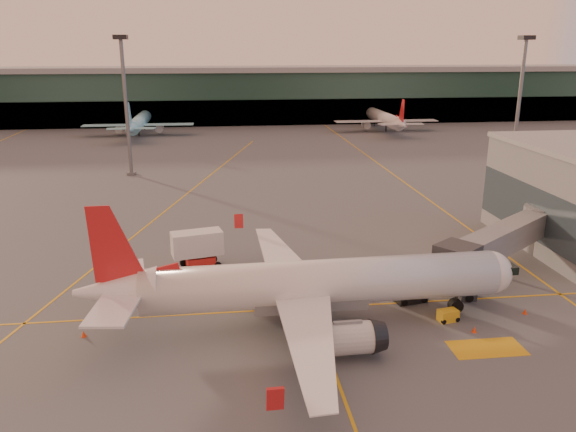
{
  "coord_description": "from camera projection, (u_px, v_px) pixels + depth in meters",
  "views": [
    {
      "loc": [
        -2.96,
        -42.26,
        23.43
      ],
      "look_at": [
        4.46,
        18.48,
        5.0
      ],
      "focal_mm": 35.0,
      "sensor_mm": 36.0,
      "label": 1
    }
  ],
  "objects": [
    {
      "name": "taxi_markings",
      "position": [
        194.0,
        202.0,
        88.7
      ],
      "size": [
        100.12,
        173.0,
        0.01
      ],
      "color": "gold",
      "rests_on": "ground"
    },
    {
      "name": "cone_fwd",
      "position": [
        474.0,
        330.0,
        48.03
      ],
      "size": [
        0.42,
        0.42,
        0.53
      ],
      "color": "#EE3D0C",
      "rests_on": "ground"
    },
    {
      "name": "main_airplane",
      "position": [
        308.0,
        285.0,
        48.37
      ],
      "size": [
        38.21,
        34.35,
        11.55
      ],
      "rotation": [
        0.0,
        0.0,
        0.02
      ],
      "color": "white",
      "rests_on": "ground"
    },
    {
      "name": "mast_east_near",
      "position": [
        520.0,
        94.0,
        108.3
      ],
      "size": [
        2.4,
        2.4,
        25.6
      ],
      "color": "slate",
      "rests_on": "ground"
    },
    {
      "name": "pushback_tug",
      "position": [
        410.0,
        295.0,
        53.79
      ],
      "size": [
        3.27,
        2.22,
        1.54
      ],
      "rotation": [
        0.0,
        0.0,
        0.22
      ],
      "color": "black",
      "rests_on": "ground"
    },
    {
      "name": "ground",
      "position": [
        262.0,
        337.0,
        47.27
      ],
      "size": [
        600.0,
        600.0,
        0.0
      ],
      "primitive_type": "plane",
      "color": "#4C4F54",
      "rests_on": "ground"
    },
    {
      "name": "catering_truck",
      "position": [
        198.0,
        248.0,
        61.41
      ],
      "size": [
        5.85,
        3.52,
        4.23
      ],
      "rotation": [
        0.0,
        0.0,
        0.23
      ],
      "color": "red",
      "rests_on": "ground"
    },
    {
      "name": "cone_wing_left",
      "position": [
        268.0,
        254.0,
        65.54
      ],
      "size": [
        0.45,
        0.45,
        0.58
      ],
      "color": "#EE3D0C",
      "rests_on": "ground"
    },
    {
      "name": "terminal",
      "position": [
        227.0,
        95.0,
        179.51
      ],
      "size": [
        400.0,
        20.0,
        17.6
      ],
      "color": "#19382D",
      "rests_on": "ground"
    },
    {
      "name": "cone_tail",
      "position": [
        84.0,
        334.0,
        47.28
      ],
      "size": [
        0.43,
        0.43,
        0.55
      ],
      "color": "#EE3D0C",
      "rests_on": "ground"
    },
    {
      "name": "jet_bridge",
      "position": [
        509.0,
        238.0,
        59.64
      ],
      "size": [
        19.82,
        15.89,
        5.76
      ],
      "color": "slate",
      "rests_on": "ground"
    },
    {
      "name": "gpu_cart",
      "position": [
        448.0,
        316.0,
        49.97
      ],
      "size": [
        1.95,
        1.39,
        1.04
      ],
      "rotation": [
        0.0,
        0.0,
        0.19
      ],
      "color": "gold",
      "rests_on": "ground"
    },
    {
      "name": "distant_aircraft_row",
      "position": [
        33.0,
        137.0,
        153.18
      ],
      "size": [
        225.0,
        34.0,
        13.0
      ],
      "color": "#91DDF2",
      "rests_on": "ground"
    },
    {
      "name": "mast_west_near",
      "position": [
        125.0,
        96.0,
        103.39
      ],
      "size": [
        2.4,
        2.4,
        25.6
      ],
      "color": "slate",
      "rests_on": "ground"
    },
    {
      "name": "cone_nose",
      "position": [
        525.0,
        311.0,
        51.36
      ],
      "size": [
        0.4,
        0.4,
        0.51
      ],
      "color": "#EE3D0C",
      "rests_on": "ground"
    }
  ]
}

